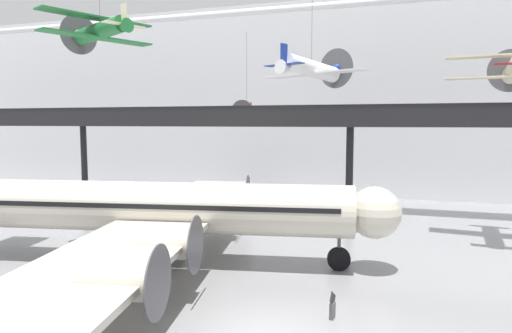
% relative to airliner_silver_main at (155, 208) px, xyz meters
% --- Properties ---
extents(hangar_back_wall, '(140.00, 3.00, 21.85)m').
position_rel_airliner_silver_main_xyz_m(hangar_back_wall, '(8.87, 29.61, 7.65)').
color(hangar_back_wall, silver).
rests_on(hangar_back_wall, ground).
extents(mezzanine_walkway, '(110.00, 3.20, 9.86)m').
position_rel_airliner_silver_main_xyz_m(mezzanine_walkway, '(8.87, 19.43, 4.94)').
color(mezzanine_walkway, black).
rests_on(mezzanine_walkway, ground).
extents(ceiling_truss_beam, '(120.00, 0.60, 0.60)m').
position_rel_airliner_silver_main_xyz_m(ceiling_truss_beam, '(8.87, 16.49, 14.86)').
color(ceiling_truss_beam, silver).
extents(airliner_silver_main, '(28.29, 32.50, 8.97)m').
position_rel_airliner_silver_main_xyz_m(airliner_silver_main, '(0.00, 0.00, 0.00)').
color(airliner_silver_main, beige).
rests_on(airliner_silver_main, ground).
extents(suspended_plane_green_biplane, '(6.62, 7.61, 4.81)m').
position_rel_airliner_silver_main_xyz_m(suspended_plane_green_biplane, '(-5.45, 2.75, 11.05)').
color(suspended_plane_green_biplane, '#1E6B33').
extents(suspended_plane_white_twin, '(8.46, 7.43, 6.86)m').
position_rel_airliner_silver_main_xyz_m(suspended_plane_white_twin, '(7.08, 10.60, 8.95)').
color(suspended_plane_white_twin, silver).
extents(suspended_plane_silver_racer, '(6.32, 5.18, 9.39)m').
position_rel_airliner_silver_main_xyz_m(suspended_plane_silver_racer, '(-2.22, 22.62, 6.18)').
color(suspended_plane_silver_racer, silver).
extents(info_sign_pedestal, '(0.22, 0.77, 1.24)m').
position_rel_airliner_silver_main_xyz_m(info_sign_pedestal, '(11.14, -4.50, -2.81)').
color(info_sign_pedestal, '#4C4C51').
rests_on(info_sign_pedestal, ground).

